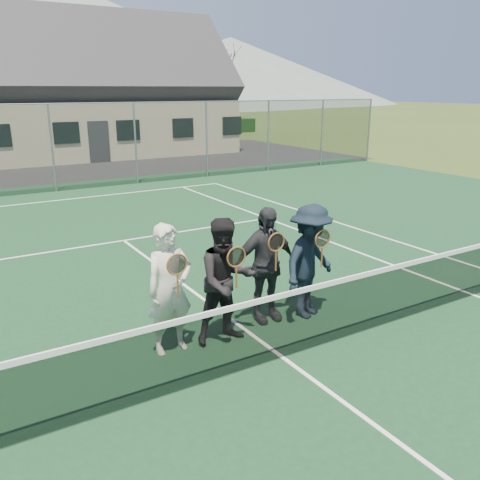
{
  "coord_description": "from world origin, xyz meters",
  "views": [
    {
      "loc": [
        -3.65,
        -4.88,
        3.48
      ],
      "look_at": [
        0.25,
        1.5,
        1.25
      ],
      "focal_mm": 38.0,
      "sensor_mm": 36.0,
      "label": 1
    }
  ],
  "objects_px": {
    "clubhouse": "(82,79)",
    "tennis_net": "(283,322)",
    "player_b": "(226,281)",
    "player_d": "(310,261)",
    "player_a": "(170,289)",
    "player_c": "(265,265)"
  },
  "relations": [
    {
      "from": "player_b",
      "to": "player_d",
      "type": "distance_m",
      "value": 1.53
    },
    {
      "from": "player_c",
      "to": "player_a",
      "type": "bearing_deg",
      "value": -174.95
    },
    {
      "from": "clubhouse",
      "to": "player_b",
      "type": "height_order",
      "value": "clubhouse"
    },
    {
      "from": "player_a",
      "to": "player_b",
      "type": "distance_m",
      "value": 0.81
    },
    {
      "from": "tennis_net",
      "to": "player_d",
      "type": "xyz_separation_m",
      "value": [
        1.15,
        0.89,
        0.38
      ]
    },
    {
      "from": "tennis_net",
      "to": "player_a",
      "type": "bearing_deg",
      "value": 140.31
    },
    {
      "from": "player_c",
      "to": "tennis_net",
      "type": "bearing_deg",
      "value": -112.59
    },
    {
      "from": "tennis_net",
      "to": "player_c",
      "type": "xyz_separation_m",
      "value": [
        0.47,
        1.12,
        0.38
      ]
    },
    {
      "from": "player_a",
      "to": "player_b",
      "type": "relative_size",
      "value": 1.0
    },
    {
      "from": "player_a",
      "to": "player_d",
      "type": "xyz_separation_m",
      "value": [
        2.32,
        -0.08,
        -0.0
      ]
    },
    {
      "from": "player_a",
      "to": "player_c",
      "type": "xyz_separation_m",
      "value": [
        1.64,
        0.14,
        -0.0
      ]
    },
    {
      "from": "clubhouse",
      "to": "player_b",
      "type": "distance_m",
      "value": 23.77
    },
    {
      "from": "tennis_net",
      "to": "player_c",
      "type": "relative_size",
      "value": 6.49
    },
    {
      "from": "player_a",
      "to": "tennis_net",
      "type": "bearing_deg",
      "value": -39.69
    },
    {
      "from": "player_d",
      "to": "player_b",
      "type": "bearing_deg",
      "value": -177.98
    },
    {
      "from": "clubhouse",
      "to": "player_c",
      "type": "distance_m",
      "value": 23.35
    },
    {
      "from": "clubhouse",
      "to": "tennis_net",
      "type": "bearing_deg",
      "value": -99.46
    },
    {
      "from": "tennis_net",
      "to": "player_c",
      "type": "height_order",
      "value": "player_c"
    },
    {
      "from": "player_b",
      "to": "player_c",
      "type": "height_order",
      "value": "same"
    },
    {
      "from": "clubhouse",
      "to": "player_d",
      "type": "distance_m",
      "value": 23.48
    },
    {
      "from": "tennis_net",
      "to": "player_a",
      "type": "distance_m",
      "value": 1.57
    },
    {
      "from": "player_a",
      "to": "player_d",
      "type": "distance_m",
      "value": 2.32
    }
  ]
}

